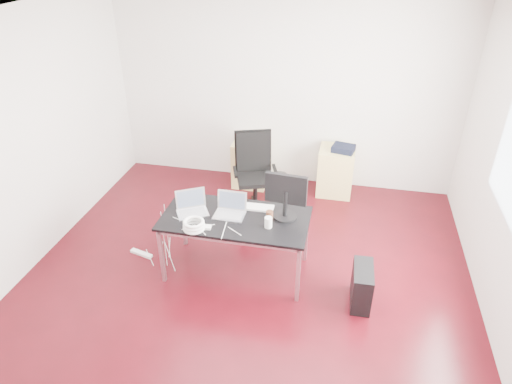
% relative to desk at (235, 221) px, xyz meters
% --- Properties ---
extents(room_shell, '(5.00, 5.00, 5.00)m').
position_rel_desk_xyz_m(room_shell, '(0.19, -0.17, 0.73)').
color(room_shell, '#35060C').
rests_on(room_shell, ground).
extents(desk, '(1.60, 0.80, 0.73)m').
position_rel_desk_xyz_m(desk, '(0.00, 0.00, 0.00)').
color(desk, black).
rests_on(desk, ground).
extents(office_chair, '(0.61, 0.63, 1.08)m').
position_rel_desk_xyz_m(office_chair, '(-0.09, 1.40, -0.07)').
color(office_chair, black).
rests_on(office_chair, ground).
extents(filing_cabinet_left, '(0.50, 0.50, 0.70)m').
position_rel_desk_xyz_m(filing_cabinet_left, '(-0.29, 2.06, -0.33)').
color(filing_cabinet_left, tan).
rests_on(filing_cabinet_left, ground).
extents(filing_cabinet_right, '(0.50, 0.50, 0.70)m').
position_rel_desk_xyz_m(filing_cabinet_right, '(0.98, 2.06, -0.33)').
color(filing_cabinet_right, tan).
rests_on(filing_cabinet_right, ground).
extents(pc_tower, '(0.21, 0.46, 0.44)m').
position_rel_desk_xyz_m(pc_tower, '(1.41, -0.23, -0.46)').
color(pc_tower, black).
rests_on(pc_tower, ground).
extents(wastebasket, '(0.32, 0.32, 0.28)m').
position_rel_desk_xyz_m(wastebasket, '(0.18, 1.90, -0.54)').
color(wastebasket, black).
rests_on(wastebasket, ground).
extents(power_strip, '(0.31, 0.14, 0.04)m').
position_rel_desk_xyz_m(power_strip, '(-1.20, 0.03, -0.66)').
color(power_strip, white).
rests_on(power_strip, ground).
extents(laptop_left, '(0.41, 0.38, 0.23)m').
position_rel_desk_xyz_m(laptop_left, '(-0.50, 0.01, 0.11)').
color(laptop_left, silver).
rests_on(laptop_left, desk).
extents(laptop_right, '(0.33, 0.26, 0.23)m').
position_rel_desk_xyz_m(laptop_right, '(-0.07, 0.06, 0.11)').
color(laptop_right, silver).
rests_on(laptop_right, desk).
extents(monitor, '(0.45, 0.26, 0.51)m').
position_rel_desk_xyz_m(monitor, '(0.52, 0.14, 0.34)').
color(monitor, black).
rests_on(monitor, desk).
extents(keyboard, '(0.44, 0.15, 0.02)m').
position_rel_desk_xyz_m(keyboard, '(0.16, 0.23, 0.06)').
color(keyboard, white).
rests_on(keyboard, desk).
extents(cup_white, '(0.10, 0.10, 0.12)m').
position_rel_desk_xyz_m(cup_white, '(0.39, -0.11, 0.11)').
color(cup_white, white).
rests_on(cup_white, desk).
extents(cup_brown, '(0.09, 0.09, 0.10)m').
position_rel_desk_xyz_m(cup_brown, '(0.37, 0.04, 0.10)').
color(cup_brown, brown).
rests_on(cup_brown, desk).
extents(cable_coil, '(0.24, 0.24, 0.11)m').
position_rel_desk_xyz_m(cable_coil, '(-0.36, -0.31, 0.11)').
color(cable_coil, white).
rests_on(cable_coil, desk).
extents(power_adapter, '(0.08, 0.08, 0.03)m').
position_rel_desk_xyz_m(power_adapter, '(-0.23, -0.26, 0.07)').
color(power_adapter, white).
rests_on(power_adapter, desk).
extents(speaker, '(0.09, 0.08, 0.18)m').
position_rel_desk_xyz_m(speaker, '(-0.38, 2.04, 0.11)').
color(speaker, '#9E9E9E').
rests_on(speaker, filing_cabinet_left).
extents(navy_garment, '(0.35, 0.30, 0.09)m').
position_rel_desk_xyz_m(navy_garment, '(1.06, 2.01, 0.07)').
color(navy_garment, black).
rests_on(navy_garment, filing_cabinet_right).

